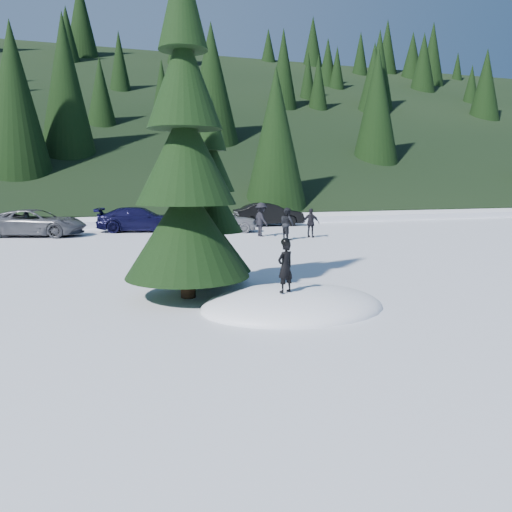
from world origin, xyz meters
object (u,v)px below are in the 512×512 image
object	(u,v)px
child_skier	(285,267)
adult_2	(261,220)
spruce_short	(213,213)
car_2	(36,223)
car_5	(269,214)
adult_1	(311,223)
spruce_tall	(186,168)
car_3	(140,219)
adult_0	(287,224)
car_4	(220,220)

from	to	relation	value
child_skier	adult_2	distance (m)	15.91
spruce_short	car_2	size ratio (longest dim) A/B	1.02
child_skier	car_5	bearing A→B (deg)	-130.94
spruce_short	adult_1	bearing A→B (deg)	52.98
spruce_tall	adult_1	xyz separation A→B (m)	(8.74, 11.66, -2.54)
spruce_short	adult_2	size ratio (longest dim) A/B	2.93
car_2	spruce_short	bearing A→B (deg)	-138.83
child_skier	adult_2	size ratio (longest dim) A/B	0.64
adult_2	car_3	distance (m)	7.64
adult_1	car_3	xyz separation A→B (m)	(-8.38, 6.05, -0.05)
spruce_tall	spruce_short	distance (m)	2.11
adult_0	adult_1	xyz separation A→B (m)	(1.58, 0.53, -0.05)
spruce_short	adult_2	bearing A→B (deg)	65.08
spruce_short	adult_0	xyz separation A→B (m)	(6.16, 9.74, -1.28)
child_skier	car_5	xyz separation A→B (m)	(7.07, 21.11, -0.30)
spruce_short	car_4	bearing A→B (deg)	75.18
spruce_tall	car_2	world-z (taller)	spruce_tall
spruce_tall	car_2	xyz separation A→B (m)	(-5.27, 16.92, -2.59)
car_3	adult_1	bearing A→B (deg)	-114.03
child_skier	adult_2	world-z (taller)	adult_2
spruce_short	adult_0	world-z (taller)	spruce_short
car_2	adult_0	bearing A→B (deg)	-95.78
adult_1	car_4	distance (m)	5.78
adult_0	car_5	size ratio (longest dim) A/B	0.36
spruce_tall	adult_0	world-z (taller)	spruce_tall
car_5	adult_2	bearing A→B (deg)	159.69
car_3	car_5	distance (m)	8.65
adult_2	car_3	bearing A→B (deg)	43.34
car_5	child_skier	bearing A→B (deg)	164.30
spruce_tall	adult_0	xyz separation A→B (m)	(7.16, 11.14, -2.49)
adult_1	car_2	xyz separation A→B (m)	(-14.01, 5.26, -0.04)
adult_1	car_4	size ratio (longest dim) A/B	0.36
spruce_short	car_3	world-z (taller)	spruce_short
adult_1	adult_0	bearing A→B (deg)	57.64
car_4	car_5	distance (m)	5.06
adult_2	car_2	xyz separation A→B (m)	(-11.69, 3.87, -0.18)
car_4	adult_1	bearing A→B (deg)	-123.87
child_skier	car_5	world-z (taller)	child_skier
child_skier	car_2	xyz separation A→B (m)	(-7.12, 19.11, -0.34)
adult_2	car_2	world-z (taller)	adult_2
spruce_short	car_5	world-z (taller)	spruce_short
adult_2	adult_1	bearing A→B (deg)	-129.89
adult_0	adult_2	bearing A→B (deg)	9.05
spruce_short	child_skier	bearing A→B (deg)	-76.72
adult_1	car_2	size ratio (longest dim) A/B	0.29
adult_2	car_3	size ratio (longest dim) A/B	0.37
spruce_tall	car_2	distance (m)	17.91
spruce_short	car_5	size ratio (longest dim) A/B	1.15
spruce_short	car_3	size ratio (longest dim) A/B	1.07
adult_1	car_5	world-z (taller)	adult_1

